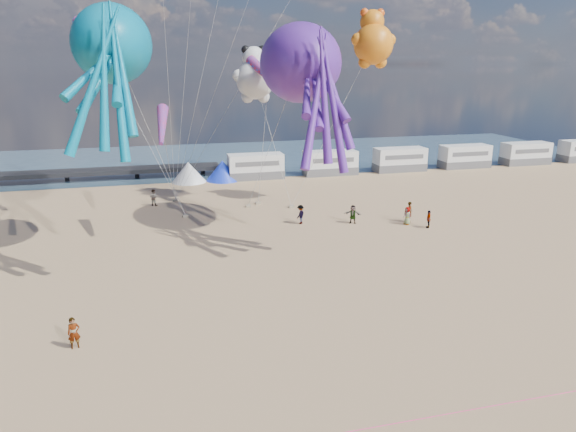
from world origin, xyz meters
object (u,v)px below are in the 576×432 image
Objects in this scene: beachgoer_0 at (407,216)px; motorhome_4 at (526,153)px; sandbag_c at (291,207)px; beachgoer_4 at (353,214)px; motorhome_0 at (256,166)px; kite_panda at (255,80)px; kite_octopus_teal at (112,44)px; sandbag_a at (186,216)px; kite_octopus_purple at (300,63)px; motorhome_1 at (330,163)px; motorhome_2 at (400,159)px; standing_person at (74,333)px; beachgoer_3 at (429,219)px; beachgoer_5 at (410,212)px; windsock_left at (91,34)px; windsock_right at (162,125)px; windsock_mid at (269,77)px; tent_white at (189,172)px; sandbag_e at (175,200)px; sandbag_b at (248,206)px; sandbag_d at (258,203)px; beachgoer_2 at (300,214)px; motorhome_3 at (465,156)px; tent_blue at (223,170)px; kite_teddy_orange at (373,44)px; beachgoer_1 at (153,198)px.

motorhome_4 is at bearing 107.50° from beachgoer_0.
beachgoer_4 is at bearing -57.96° from sandbag_c.
motorhome_0 is 38.00m from motorhome_4.
kite_octopus_teal is at bearing -153.48° from kite_panda.
motorhome_4 reaches higher than sandbag_a.
kite_octopus_purple is at bearing 30.16° from kite_octopus_teal.
motorhome_1 is 16.39m from sandbag_c.
kite_panda reaches higher than motorhome_4.
motorhome_2 is 50.14m from standing_person.
beachgoer_3 is at bearing -22.74° from sandbag_a.
beachgoer_5 reaches higher than beachgoer_3.
windsock_left reaches higher than sandbag_a.
standing_person is at bearing -102.86° from windsock_right.
tent_white is at bearing 96.00° from windsock_mid.
sandbag_a and sandbag_e have the same top height.
sandbag_a is at bearing -171.85° from beachgoer_4.
beachgoer_5 reaches higher than sandbag_b.
sandbag_d is (-6.76, 8.27, -0.70)m from beachgoer_4.
beachgoer_5 reaches higher than beachgoer_0.
beachgoer_4 is at bearing -93.51° from beachgoer_3.
sandbag_b is 12.36m from windsock_mid.
windsock_mid is (14.55, 22.02, 11.44)m from standing_person.
beachgoer_2 is (-9.19, -19.10, -0.66)m from motorhome_1.
windsock_left reaches higher than sandbag_d.
sandbag_a is (-37.76, -14.58, -1.39)m from motorhome_3.
kite_panda is at bearing -79.05° from tent_blue.
sandbag_b is at bearing 47.87° from standing_person.
motorhome_4 reaches higher than tent_white.
motorhome_0 reaches higher than beachgoer_0.
beachgoer_4 is (-4.43, 1.48, 0.04)m from beachgoer_0.
kite_panda is at bearing -60.62° from tent_white.
beachgoer_0 is (-0.30, -21.56, -0.72)m from motorhome_1.
tent_white is at bearing 86.64° from windsock_right.
sandbag_b is at bearing -150.32° from motorhome_2.
motorhome_1 and motorhome_3 have the same top height.
kite_panda is 11.34m from kite_teddy_orange.
sandbag_d is at bearing -80.35° from tent_blue.
tent_blue is at bearing 81.35° from windsock_mid.
sandbag_a is 0.08× the size of kite_panda.
kite_octopus_teal is at bearing -136.86° from sandbag_d.
sandbag_b is (-12.88, 8.34, -0.81)m from beachgoer_5.
motorhome_2 is 30.45m from kite_octopus_purple.
motorhome_0 is at bearing 0.00° from tent_white.
beachgoer_3 is at bearing 12.89° from standing_person.
motorhome_0 is at bearing 180.00° from motorhome_3.
kite_octopus_teal is 10.39m from windsock_left.
motorhome_3 reaches higher than beachgoer_5.
kite_octopus_purple is (11.85, -10.59, 12.60)m from beachgoer_1.
sandbag_a is (-9.26, -14.58, -1.39)m from motorhome_0.
beachgoer_3 is at bearing -36.87° from sandbag_b.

